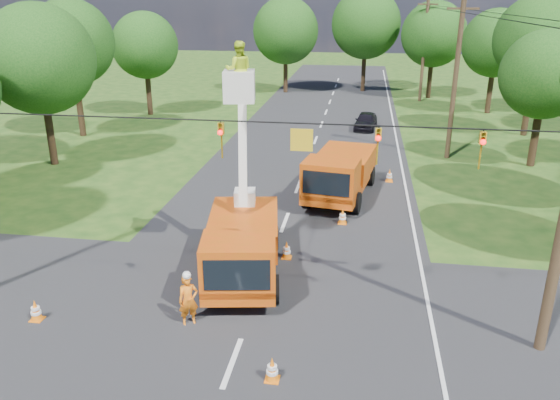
% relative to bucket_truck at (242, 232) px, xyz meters
% --- Properties ---
extents(ground, '(140.00, 140.00, 0.00)m').
position_rel_bucket_truck_xyz_m(ground, '(0.78, 15.02, -1.72)').
color(ground, '#1D4314').
rests_on(ground, ground).
extents(road_main, '(12.00, 100.00, 0.06)m').
position_rel_bucket_truck_xyz_m(road_main, '(0.78, 15.02, -1.72)').
color(road_main, black).
rests_on(road_main, ground).
extents(road_cross, '(56.00, 10.00, 0.07)m').
position_rel_bucket_truck_xyz_m(road_cross, '(0.78, -2.98, -1.72)').
color(road_cross, black).
rests_on(road_cross, ground).
extents(edge_line, '(0.12, 90.00, 0.02)m').
position_rel_bucket_truck_xyz_m(edge_line, '(6.38, 15.02, -1.72)').
color(edge_line, silver).
rests_on(edge_line, ground).
extents(bucket_truck, '(3.34, 6.62, 8.12)m').
position_rel_bucket_truck_xyz_m(bucket_truck, '(0.00, 0.00, 0.00)').
color(bucket_truck, '#CB420E').
rests_on(bucket_truck, ground).
extents(second_truck, '(3.50, 6.98, 2.50)m').
position_rel_bucket_truck_xyz_m(second_truck, '(3.00, 8.71, -0.42)').
color(second_truck, '#CB420E').
rests_on(second_truck, ground).
extents(ground_worker, '(0.72, 0.65, 1.66)m').
position_rel_bucket_truck_xyz_m(ground_worker, '(-0.96, -3.28, -0.89)').
color(ground_worker, orange).
rests_on(ground_worker, ground).
extents(distant_car, '(1.92, 3.87, 1.27)m').
position_rel_bucket_truck_xyz_m(distant_car, '(4.20, 24.19, -1.08)').
color(distant_car, black).
rests_on(distant_car, ground).
extents(traffic_cone_2, '(0.38, 0.38, 0.71)m').
position_rel_bucket_truck_xyz_m(traffic_cone_2, '(1.35, 1.58, -1.36)').
color(traffic_cone_2, orange).
rests_on(traffic_cone_2, ground).
extents(traffic_cone_3, '(0.38, 0.38, 0.71)m').
position_rel_bucket_truck_xyz_m(traffic_cone_3, '(3.31, 5.32, -1.36)').
color(traffic_cone_3, orange).
rests_on(traffic_cone_3, ground).
extents(traffic_cone_4, '(0.38, 0.38, 0.71)m').
position_rel_bucket_truck_xyz_m(traffic_cone_4, '(-5.70, -3.82, -1.36)').
color(traffic_cone_4, orange).
rests_on(traffic_cone_4, ground).
extents(traffic_cone_7, '(0.38, 0.38, 0.71)m').
position_rel_bucket_truck_xyz_m(traffic_cone_7, '(5.55, 11.59, -1.36)').
color(traffic_cone_7, orange).
rests_on(traffic_cone_7, ground).
extents(traffic_cone_8, '(0.38, 0.38, 0.71)m').
position_rel_bucket_truck_xyz_m(traffic_cone_8, '(1.98, -5.51, -1.36)').
color(traffic_cone_8, orange).
rests_on(traffic_cone_8, ground).
extents(pole_right_mid, '(1.80, 0.30, 10.00)m').
position_rel_bucket_truck_xyz_m(pole_right_mid, '(9.28, 17.02, 3.39)').
color(pole_right_mid, '#4C3823').
rests_on(pole_right_mid, ground).
extents(pole_right_far, '(1.80, 0.30, 10.00)m').
position_rel_bucket_truck_xyz_m(pole_right_far, '(9.28, 37.02, 3.39)').
color(pole_right_far, '#4C3823').
rests_on(pole_right_far, ground).
extents(signal_span, '(18.00, 0.29, 1.07)m').
position_rel_bucket_truck_xyz_m(signal_span, '(3.01, -2.99, 4.16)').
color(signal_span, black).
rests_on(signal_span, ground).
extents(tree_left_d, '(6.20, 6.20, 9.24)m').
position_rel_bucket_truck_xyz_m(tree_left_d, '(-14.22, 12.02, 4.41)').
color(tree_left_d, '#382616').
rests_on(tree_left_d, ground).
extents(tree_left_e, '(5.80, 5.80, 9.41)m').
position_rel_bucket_truck_xyz_m(tree_left_e, '(-16.02, 19.02, 4.77)').
color(tree_left_e, '#382616').
rests_on(tree_left_e, ground).
extents(tree_left_f, '(5.40, 5.40, 8.40)m').
position_rel_bucket_truck_xyz_m(tree_left_f, '(-14.02, 27.02, 3.97)').
color(tree_left_f, '#382616').
rests_on(tree_left_f, ground).
extents(tree_right_c, '(5.00, 5.00, 7.83)m').
position_rel_bucket_truck_xyz_m(tree_right_c, '(13.98, 16.02, 3.59)').
color(tree_right_c, '#382616').
rests_on(tree_right_c, ground).
extents(tree_right_d, '(6.00, 6.00, 9.70)m').
position_rel_bucket_truck_xyz_m(tree_right_d, '(15.58, 24.02, 4.96)').
color(tree_right_d, '#382616').
rests_on(tree_right_d, ground).
extents(tree_right_e, '(5.60, 5.60, 8.63)m').
position_rel_bucket_truck_xyz_m(tree_right_e, '(14.58, 32.02, 4.09)').
color(tree_right_e, '#382616').
rests_on(tree_right_e, ground).
extents(tree_far_a, '(6.60, 6.60, 9.50)m').
position_rel_bucket_truck_xyz_m(tree_far_a, '(-4.22, 40.02, 4.47)').
color(tree_far_a, '#382616').
rests_on(tree_far_a, ground).
extents(tree_far_b, '(7.00, 7.00, 10.32)m').
position_rel_bucket_truck_xyz_m(tree_far_b, '(3.78, 42.02, 5.09)').
color(tree_far_b, '#382616').
rests_on(tree_far_b, ground).
extents(tree_far_c, '(6.20, 6.20, 9.18)m').
position_rel_bucket_truck_xyz_m(tree_far_c, '(10.28, 39.02, 4.34)').
color(tree_far_c, '#382616').
rests_on(tree_far_c, ground).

